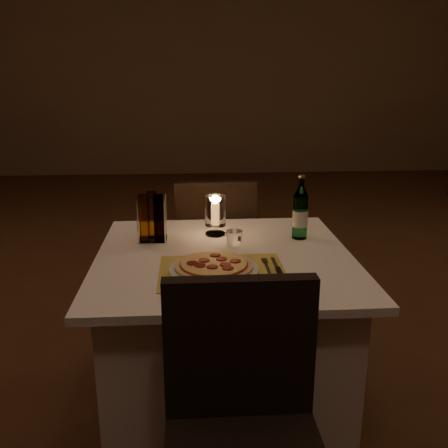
{
  "coord_description": "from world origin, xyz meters",
  "views": [
    {
      "loc": [
        -0.2,
        -2.38,
        1.42
      ],
      "look_at": [
        -0.07,
        -0.52,
        0.86
      ],
      "focal_mm": 40.0,
      "sensor_mm": 36.0,
      "label": 1
    }
  ],
  "objects": [
    {
      "name": "knife",
      "position": [
        0.11,
        -0.75,
        0.75
      ],
      "size": [
        0.02,
        0.22,
        0.01
      ],
      "color": "black",
      "rests_on": "placemat"
    },
    {
      "name": "main_table",
      "position": [
        -0.07,
        -0.54,
        0.37
      ],
      "size": [
        1.0,
        1.0,
        0.74
      ],
      "color": "white",
      "rests_on": "ground"
    },
    {
      "name": "fork",
      "position": [
        0.08,
        -0.69,
        0.75
      ],
      "size": [
        0.02,
        0.18,
        0.0
      ],
      "color": "silver",
      "rests_on": "placemat"
    },
    {
      "name": "tumbler",
      "position": [
        -0.02,
        -0.45,
        0.77
      ],
      "size": [
        0.07,
        0.07,
        0.07
      ],
      "primitive_type": null,
      "color": "white",
      "rests_on": "main_table"
    },
    {
      "name": "placemat",
      "position": [
        -0.09,
        -0.72,
        0.74
      ],
      "size": [
        0.45,
        0.34,
        0.0
      ],
      "primitive_type": "cube",
      "color": "gold",
      "rests_on": "main_table"
    },
    {
      "name": "water_bottle",
      "position": [
        0.27,
        -0.35,
        0.85
      ],
      "size": [
        0.07,
        0.07,
        0.28
      ],
      "color": "#59A771",
      "rests_on": "main_table"
    },
    {
      "name": "chair_far",
      "position": [
        -0.07,
        0.17,
        0.55
      ],
      "size": [
        0.42,
        0.42,
        0.9
      ],
      "color": "black",
      "rests_on": "ground"
    },
    {
      "name": "chair_near",
      "position": [
        -0.07,
        -1.26,
        0.55
      ],
      "size": [
        0.42,
        0.42,
        0.9
      ],
      "color": "black",
      "rests_on": "ground"
    },
    {
      "name": "cruet_caddy",
      "position": [
        -0.36,
        -0.35,
        0.84
      ],
      "size": [
        0.12,
        0.12,
        0.21
      ],
      "color": "white",
      "rests_on": "main_table"
    },
    {
      "name": "hurricane_candle",
      "position": [
        -0.09,
        -0.28,
        0.84
      ],
      "size": [
        0.09,
        0.09,
        0.18
      ],
      "color": "white",
      "rests_on": "main_table"
    },
    {
      "name": "plate",
      "position": [
        -0.12,
        -0.72,
        0.75
      ],
      "size": [
        0.32,
        0.32,
        0.01
      ],
      "primitive_type": "cylinder",
      "color": "white",
      "rests_on": "placemat"
    },
    {
      "name": "wall_back",
      "position": [
        0.0,
        5.01,
        1.5
      ],
      "size": [
        8.0,
        0.02,
        3.0
      ],
      "primitive_type": "cube",
      "color": "#80654A",
      "rests_on": "ground"
    },
    {
      "name": "pizza",
      "position": [
        -0.12,
        -0.72,
        0.77
      ],
      "size": [
        0.28,
        0.28,
        0.02
      ],
      "color": "#D8B77F",
      "rests_on": "plate"
    },
    {
      "name": "floor",
      "position": [
        0.0,
        0.0,
        -0.01
      ],
      "size": [
        8.0,
        10.0,
        0.02
      ],
      "primitive_type": "cube",
      "color": "#4D2B18",
      "rests_on": "ground"
    }
  ]
}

